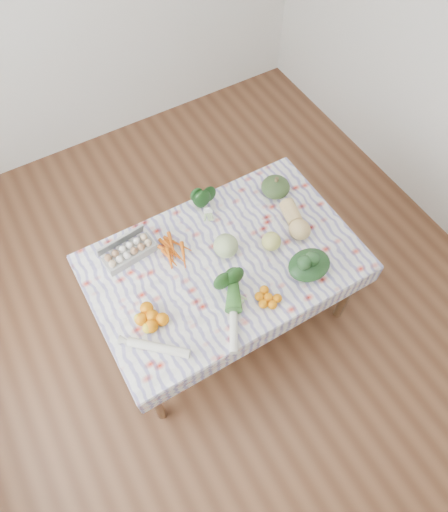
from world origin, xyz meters
The scene contains 16 objects.
ground centered at (0.00, 0.00, 0.00)m, with size 4.50×4.50×0.00m, color #55311D.
dining_table centered at (0.00, 0.00, 0.68)m, with size 1.60×1.00×0.75m.
tablecloth centered at (0.00, 0.00, 0.76)m, with size 1.66×1.06×0.01m, color silver.
egg_carton centered at (-0.49, 0.32, 0.81)m, with size 0.33×0.13×0.09m, color #979793.
carrot_bunch centered at (-0.25, 0.18, 0.78)m, with size 0.23×0.21×0.04m, color #CE550E.
kale_bunch centered at (0.11, 0.41, 0.83)m, with size 0.16×0.14×0.14m, color #133611.
kabocha_squash centered at (0.57, 0.29, 0.83)m, with size 0.19×0.19×0.13m, color #354C24.
cabbage centered at (0.04, 0.05, 0.84)m, with size 0.15×0.15×0.15m, color #A4B979.
butternut_squash centered at (0.53, 0.00, 0.83)m, with size 0.13×0.29×0.13m, color tan.
orange_cluster centered at (-0.55, -0.13, 0.80)m, with size 0.24×0.24×0.08m, color orange.
broccoli centered at (-0.08, -0.20, 0.82)m, with size 0.15×0.15×0.11m, color #1B4417.
mandarin_cluster centered at (0.09, -0.36, 0.79)m, with size 0.18×0.18×0.06m, color orange.
grapefruit centered at (0.31, -0.06, 0.82)m, with size 0.12×0.12×0.12m, color #C4C05B.
spinach_bag centered at (0.41, -0.31, 0.82)m, with size 0.27×0.22×0.12m, color black.
daikon centered at (-0.60, -0.31, 0.79)m, with size 0.05×0.05×0.37m, color silver.
leek centered at (-0.14, -0.35, 0.79)m, with size 0.05×0.05×0.46m, color silver.
Camera 1 is at (-0.74, -1.26, 3.18)m, focal length 32.00 mm.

